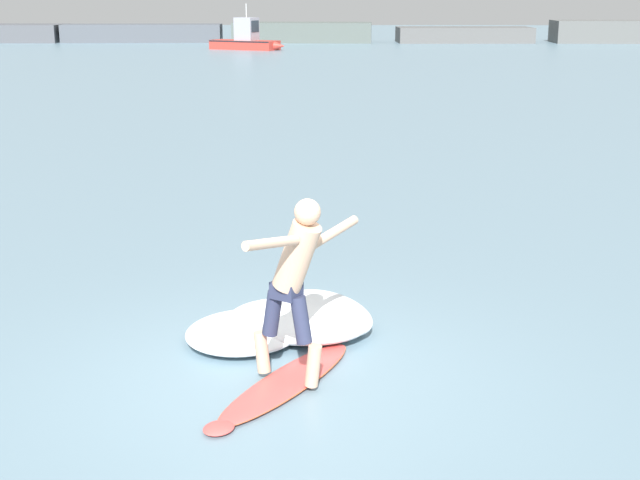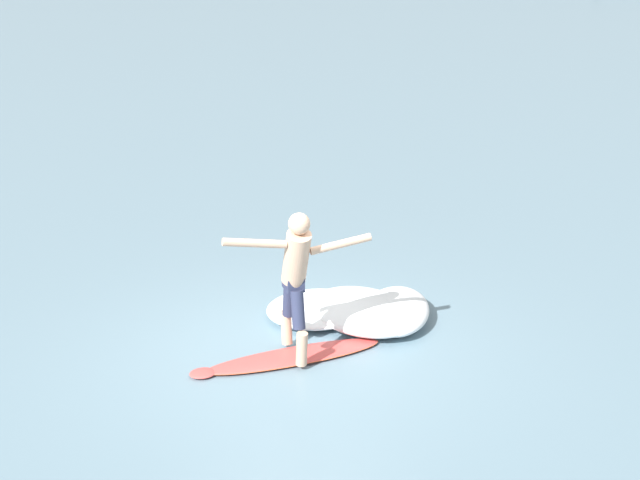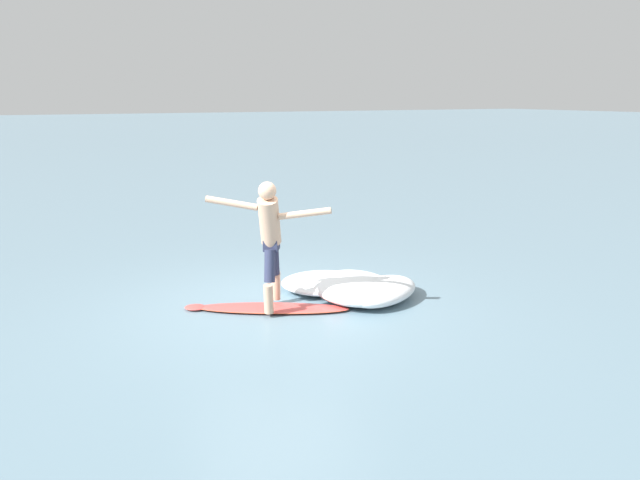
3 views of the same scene
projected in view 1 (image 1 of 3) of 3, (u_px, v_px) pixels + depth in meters
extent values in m
plane|color=slate|center=(279.00, 379.00, 8.76)|extent=(200.00, 200.00, 0.00)
cube|color=#4A4F56|center=(143.00, 33.00, 68.64)|extent=(12.23, 3.69, 1.35)
cube|color=#4F5854|center=(303.00, 32.00, 68.34)|extent=(10.66, 3.83, 1.49)
cube|color=#555555|center=(464.00, 35.00, 68.10)|extent=(10.29, 4.21, 1.15)
cube|color=#565856|center=(627.00, 32.00, 67.74)|extent=(11.14, 3.90, 1.65)
ellipsoid|color=#DB4D48|center=(287.00, 381.00, 8.63)|extent=(1.47, 2.14, 0.06)
ellipsoid|color=#DB4D48|center=(219.00, 428.00, 7.71)|extent=(0.37, 0.39, 0.05)
ellipsoid|color=#DB5B2D|center=(287.00, 381.00, 8.63)|extent=(1.49, 2.15, 0.03)
cone|color=black|center=(333.00, 359.00, 9.40)|extent=(0.07, 0.07, 0.14)
cone|color=black|center=(315.00, 361.00, 9.34)|extent=(0.07, 0.07, 0.14)
cone|color=black|center=(336.00, 366.00, 9.21)|extent=(0.07, 0.07, 0.14)
cylinder|color=tan|center=(313.00, 366.00, 8.41)|extent=(0.22, 0.21, 0.43)
cylinder|color=#2C314D|center=(301.00, 320.00, 8.36)|extent=(0.27, 0.25, 0.47)
cylinder|color=tan|center=(262.00, 352.00, 8.73)|extent=(0.22, 0.21, 0.43)
cylinder|color=#2C314D|center=(273.00, 313.00, 8.55)|extent=(0.27, 0.25, 0.47)
cube|color=#2C314D|center=(286.00, 290.00, 8.38)|extent=(0.33, 0.31, 0.16)
cylinder|color=tan|center=(297.00, 256.00, 8.22)|extent=(0.58, 0.51, 0.73)
sphere|color=tan|center=(307.00, 212.00, 8.04)|extent=(0.24, 0.24, 0.24)
cylinder|color=tan|center=(334.00, 232.00, 8.54)|extent=(0.49, 0.65, 0.21)
cylinder|color=tan|center=(271.00, 243.00, 7.71)|extent=(0.46, 0.65, 0.20)
cube|color=#BA352C|center=(245.00, 45.00, 59.65)|extent=(4.87, 3.38, 0.61)
cone|color=#BA352C|center=(279.00, 46.00, 58.54)|extent=(0.99, 0.89, 0.61)
cube|color=black|center=(245.00, 41.00, 59.58)|extent=(4.85, 3.41, 0.08)
cube|color=#9193A0|center=(247.00, 29.00, 59.30)|extent=(1.67, 1.63, 1.49)
cube|color=#232D38|center=(255.00, 26.00, 58.97)|extent=(0.43, 0.89, 0.74)
cylinder|color=silver|center=(246.00, 10.00, 58.98)|extent=(0.06, 0.06, 0.90)
cube|color=black|center=(214.00, 44.00, 60.67)|extent=(0.40, 0.44, 0.52)
ellipsoid|color=white|center=(298.00, 320.00, 9.87)|extent=(1.87, 1.61, 0.33)
ellipsoid|color=white|center=(327.00, 312.00, 10.15)|extent=(1.46, 1.70, 0.31)
ellipsoid|color=white|center=(244.00, 332.00, 9.70)|extent=(1.66, 1.72, 0.21)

